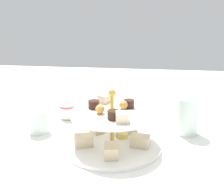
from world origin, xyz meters
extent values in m
plane|color=white|center=(0.00, 0.00, 0.00)|extent=(2.40, 2.40, 0.00)
cylinder|color=white|center=(0.00, 0.00, 0.01)|extent=(0.27, 0.27, 0.01)
cylinder|color=white|center=(0.00, 0.00, 0.09)|extent=(0.22, 0.22, 0.01)
cylinder|color=gold|center=(0.00, 0.00, 0.07)|extent=(0.01, 0.01, 0.15)
sphere|color=gold|center=(0.00, 0.00, 0.15)|extent=(0.02, 0.02, 0.02)
cube|color=beige|center=(-0.03, 0.07, 0.03)|extent=(0.05, 0.06, 0.03)
cube|color=beige|center=(-0.08, -0.01, 0.03)|extent=(0.05, 0.04, 0.03)
cube|color=beige|center=(-0.01, -0.08, 0.03)|extent=(0.04, 0.05, 0.03)
cube|color=beige|center=(0.07, -0.04, 0.03)|extent=(0.06, 0.06, 0.03)
cube|color=beige|center=(0.06, 0.05, 0.03)|extent=(0.06, 0.06, 0.03)
cylinder|color=#E5C660|center=(0.03, -0.02, 0.02)|extent=(0.04, 0.04, 0.01)
cylinder|color=#381E14|center=(0.04, -0.04, 0.11)|extent=(0.03, 0.03, 0.02)
cylinder|color=#381E14|center=(0.02, 0.05, 0.11)|extent=(0.03, 0.03, 0.02)
cylinder|color=#381E14|center=(-0.05, -0.01, 0.11)|extent=(0.03, 0.03, 0.02)
cube|color=beige|center=(0.07, 0.03, 0.11)|extent=(0.04, 0.04, 0.02)
cube|color=beige|center=(-0.07, -0.03, 0.11)|extent=(0.03, 0.03, 0.02)
sphere|color=gold|center=(-0.02, 0.03, 0.11)|extent=(0.02, 0.02, 0.02)
sphere|color=gold|center=(0.02, -0.03, 0.11)|extent=(0.02, 0.02, 0.02)
cylinder|color=silver|center=(0.11, -0.21, 0.06)|extent=(0.07, 0.07, 0.11)
cylinder|color=silver|center=(0.05, 0.23, 0.03)|extent=(0.06, 0.06, 0.07)
cylinder|color=white|center=(0.17, 0.18, 0.00)|extent=(0.09, 0.09, 0.01)
cylinder|color=white|center=(0.17, 0.18, 0.03)|extent=(0.06, 0.06, 0.04)
cylinder|color=#D14C56|center=(0.17, 0.18, 0.05)|extent=(0.06, 0.06, 0.01)
cube|color=silver|center=(0.29, 0.00, 0.00)|extent=(0.04, 0.17, 0.00)
camera|label=1|loc=(-0.61, -0.09, 0.32)|focal=39.80mm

